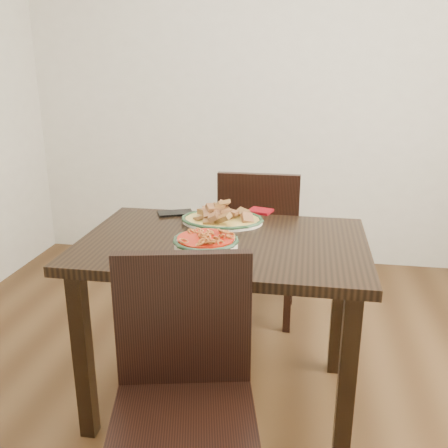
% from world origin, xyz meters
% --- Properties ---
extents(floor, '(3.50, 3.50, 0.00)m').
position_xyz_m(floor, '(0.00, 0.00, 0.00)').
color(floor, '#3C2613').
rests_on(floor, ground).
extents(wall_back, '(3.50, 0.10, 2.60)m').
position_xyz_m(wall_back, '(0.00, 1.75, 1.30)').
color(wall_back, silver).
rests_on(wall_back, ground).
extents(dining_table, '(1.14, 0.76, 0.75)m').
position_xyz_m(dining_table, '(-0.04, 0.02, 0.64)').
color(dining_table, black).
rests_on(dining_table, ground).
extents(chair_far, '(0.42, 0.42, 0.89)m').
position_xyz_m(chair_far, '(0.03, 0.75, 0.50)').
color(chair_far, black).
rests_on(chair_far, ground).
extents(chair_near, '(0.50, 0.50, 0.89)m').
position_xyz_m(chair_near, '(-0.06, -0.59, 0.50)').
color(chair_near, black).
rests_on(chair_near, ground).
extents(fish_plate, '(0.36, 0.28, 0.11)m').
position_xyz_m(fish_plate, '(-0.09, 0.25, 0.79)').
color(fish_plate, '#F4E9CE').
rests_on(fish_plate, dining_table).
extents(noodle_bowl, '(0.24, 0.24, 0.08)m').
position_xyz_m(noodle_bowl, '(-0.08, -0.14, 0.79)').
color(noodle_bowl, silver).
rests_on(noodle_bowl, dining_table).
extents(smartphone, '(0.18, 0.14, 0.01)m').
position_xyz_m(smartphone, '(-0.32, 0.33, 0.76)').
color(smartphone, black).
rests_on(smartphone, dining_table).
extents(napkin, '(0.13, 0.11, 0.01)m').
position_xyz_m(napkin, '(0.06, 0.43, 0.76)').
color(napkin, maroon).
rests_on(napkin, dining_table).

